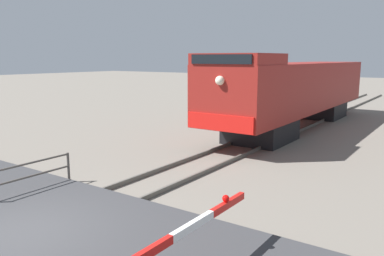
% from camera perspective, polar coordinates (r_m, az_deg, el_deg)
% --- Properties ---
extents(ground_plane, '(160.00, 160.00, 0.00)m').
position_cam_1_polar(ground_plane, '(9.53, -24.06, -14.61)').
color(ground_plane, slate).
extents(rail_track_left, '(0.08, 80.00, 0.15)m').
position_cam_1_polar(rail_track_left, '(10.08, -26.27, -12.94)').
color(rail_track_left, '#59544C').
rests_on(rail_track_left, ground_plane).
extents(rail_track_right, '(0.08, 80.00, 0.15)m').
position_cam_1_polar(rail_track_right, '(8.93, -21.61, -15.59)').
color(rail_track_right, '#59544C').
rests_on(rail_track_right, ground_plane).
extents(road_surface, '(36.00, 6.10, 0.15)m').
position_cam_1_polar(road_surface, '(9.50, -24.10, -14.19)').
color(road_surface, '#38383A').
rests_on(road_surface, ground_plane).
extents(locomotive, '(3.07, 16.97, 4.04)m').
position_cam_1_polar(locomotive, '(22.35, 14.98, 5.50)').
color(locomotive, black).
rests_on(locomotive, ground_plane).
extents(guard_railing, '(0.08, 2.73, 0.95)m').
position_cam_1_polar(guard_railing, '(12.09, -22.69, -6.11)').
color(guard_railing, '#4C4742').
rests_on(guard_railing, ground_plane).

